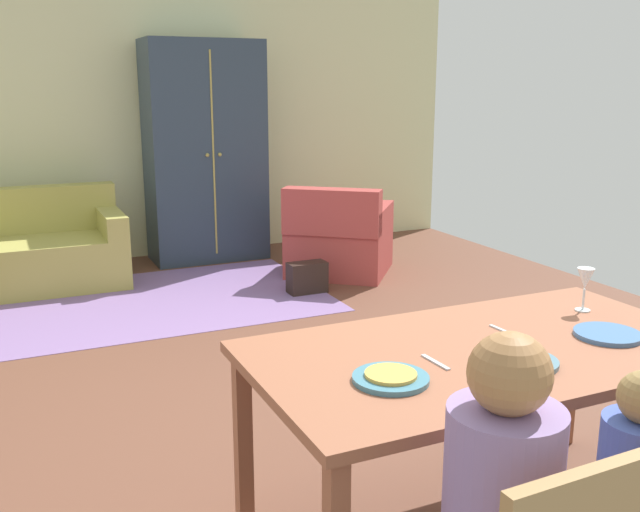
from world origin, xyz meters
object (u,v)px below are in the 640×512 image
object	(u,v)px
dining_table	(487,365)
wine_glass	(585,281)
plate_near_man	(391,379)
couch	(16,253)
plate_near_woman	(608,334)
plate_near_child	(521,362)
armchair	(339,239)
handbag	(307,278)
armoire	(205,152)

from	to	relation	value
dining_table	wine_glass	xyz separation A→B (m)	(0.63, 0.18, 0.20)
plate_near_man	couch	world-z (taller)	couch
couch	plate_near_woman	bearing A→B (deg)	-66.60
plate_near_child	plate_near_man	bearing A→B (deg)	172.88
dining_table	wine_glass	size ratio (longest dim) A/B	9.38
plate_near_man	plate_near_woman	distance (m)	0.96
armchair	couch	bearing A→B (deg)	165.40
plate_near_man	plate_near_woman	xyz separation A→B (m)	(0.96, 0.02, 0.00)
couch	wine_glass	bearing A→B (deg)	-63.60
couch	handbag	size ratio (longest dim) A/B	5.44
dining_table	armchair	world-z (taller)	armchair
dining_table	plate_near_child	xyz separation A→B (m)	(0.00, -0.18, 0.08)
plate_near_child	handbag	bearing A→B (deg)	78.50
plate_near_man	plate_near_woman	size ratio (longest dim) A/B	1.00
plate_near_child	wine_glass	world-z (taller)	wine_glass
dining_table	wine_glass	distance (m)	0.69
dining_table	armchair	size ratio (longest dim) A/B	1.45
wine_glass	armchair	size ratio (longest dim) A/B	0.15
plate_near_woman	wine_glass	bearing A→B (deg)	62.08
plate_near_child	couch	distance (m)	4.85
plate_near_man	armoire	bearing A→B (deg)	81.00
plate_near_woman	armoire	size ratio (longest dim) A/B	0.12
armchair	wine_glass	bearing A→B (deg)	-99.42
plate_near_man	plate_near_child	bearing A→B (deg)	-7.12
plate_near_woman	couch	size ratio (longest dim) A/B	0.14
wine_glass	couch	size ratio (longest dim) A/B	0.11
plate_near_man	dining_table	bearing A→B (deg)	14.04
dining_table	plate_near_man	distance (m)	0.50
armchair	armoire	bearing A→B (deg)	130.36
armchair	handbag	size ratio (longest dim) A/B	3.76
armoire	plate_near_man	bearing A→B (deg)	-99.00
dining_table	plate_near_man	size ratio (longest dim) A/B	6.98
dining_table	plate_near_child	world-z (taller)	plate_near_child
armchair	handbag	bearing A→B (deg)	-138.41
wine_glass	armchair	world-z (taller)	wine_glass
plate_near_man	handbag	bearing A→B (deg)	70.75
plate_near_child	handbag	distance (m)	3.56
armchair	dining_table	bearing A→B (deg)	-108.11
couch	handbag	bearing A→B (deg)	-28.06
dining_table	couch	xyz separation A→B (m)	(-1.47, 4.41, -0.38)
wine_glass	armoire	size ratio (longest dim) A/B	0.09
plate_near_man	armchair	distance (m)	4.22
wine_glass	armchair	distance (m)	3.63
plate_near_man	couch	size ratio (longest dim) A/B	0.14
dining_table	couch	distance (m)	4.67
armchair	plate_near_child	bearing A→B (deg)	-107.33
armoire	handbag	size ratio (longest dim) A/B	6.56
plate_near_woman	wine_glass	size ratio (longest dim) A/B	1.34
wine_glass	couch	bearing A→B (deg)	116.40
plate_near_woman	wine_glass	xyz separation A→B (m)	(0.15, 0.28, 0.12)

